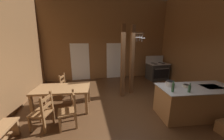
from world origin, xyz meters
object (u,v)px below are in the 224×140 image
stockpot_on_counter (170,83)px  mixing_bowl_on_counter (186,86)px  kitchen_island (194,101)px  stove_range (157,71)px  dining_table (63,90)px  bottle_tall_on_counter (189,89)px  bottle_short_on_counter (173,87)px  ladderback_chair_at_table_end (69,110)px  ladderback_chair_near_window (66,86)px  ladderback_chair_by_post (43,112)px

stockpot_on_counter → mixing_bowl_on_counter: 0.46m
kitchen_island → stove_range: 3.57m
dining_table → bottle_tall_on_counter: 3.70m
bottle_short_on_counter → kitchen_island: bearing=8.8°
stove_range → stockpot_on_counter: (-1.62, -3.22, 0.51)m
mixing_bowl_on_counter → ladderback_chair_at_table_end: bearing=176.4°
stove_range → dining_table: bearing=-154.9°
dining_table → stockpot_on_counter: bearing=-17.0°
ladderback_chair_at_table_end → bottle_tall_on_counter: 3.17m
mixing_bowl_on_counter → bottle_tall_on_counter: bottle_tall_on_counter is taller
bottle_tall_on_counter → ladderback_chair_near_window: bearing=145.7°
ladderback_chair_near_window → mixing_bowl_on_counter: (3.62, -2.00, 0.49)m
ladderback_chair_by_post → ladderback_chair_at_table_end: (0.64, -0.05, 0.00)m
ladderback_chair_near_window → ladderback_chair_by_post: size_ratio=1.00×
ladderback_chair_near_window → stockpot_on_counter: 3.72m
dining_table → bottle_tall_on_counter: size_ratio=7.28×
ladderback_chair_near_window → bottle_short_on_counter: bearing=-36.3°
ladderback_chair_at_table_end → bottle_short_on_counter: bearing=-8.9°
ladderback_chair_at_table_end → stockpot_on_counter: stockpot_on_counter is taller
bottle_short_on_counter → mixing_bowl_on_counter: bearing=18.8°
ladderback_chair_near_window → ladderback_chair_at_table_end: (0.33, -1.79, 0.00)m
ladderback_chair_by_post → bottle_short_on_counter: size_ratio=3.09×
bottle_tall_on_counter → bottle_short_on_counter: (-0.40, 0.11, 0.02)m
kitchen_island → stove_range: stove_range is taller
ladderback_chair_at_table_end → bottle_short_on_counter: 2.77m
stove_range → dining_table: size_ratio=0.74×
stockpot_on_counter → bottle_short_on_counter: 0.42m
stockpot_on_counter → bottle_tall_on_counter: size_ratio=1.25×
ladderback_chair_by_post → stove_range: bearing=31.3°
dining_table → kitchen_island: bearing=-17.2°
ladderback_chair_at_table_end → ladderback_chair_near_window: bearing=100.4°
stockpot_on_counter → mixing_bowl_on_counter: size_ratio=1.55×
mixing_bowl_on_counter → bottle_short_on_counter: (-0.61, -0.21, 0.09)m
stove_range → dining_table: (-4.79, -2.25, 0.17)m
ladderback_chair_near_window → bottle_short_on_counter: size_ratio=3.09×
ladderback_chair_by_post → stockpot_on_counter: 3.55m
stove_range → bottle_tall_on_counter: size_ratio=5.37×
ladderback_chair_by_post → stockpot_on_counter: (3.51, -0.09, 0.54)m
ladderback_chair_at_table_end → bottle_tall_on_counter: size_ratio=3.86×
kitchen_island → bottle_short_on_counter: (-0.91, -0.14, 0.58)m
ladderback_chair_near_window → ladderback_chair_by_post: 1.77m
stove_range → dining_table: 5.29m
bottle_short_on_counter → ladderback_chair_at_table_end: bearing=171.1°
stockpot_on_counter → ladderback_chair_near_window: bearing=150.1°
stove_range → stockpot_on_counter: 3.64m
ladderback_chair_near_window → bottle_tall_on_counter: size_ratio=3.86×
mixing_bowl_on_counter → bottle_short_on_counter: bearing=-161.2°
stove_range → ladderback_chair_at_table_end: 5.50m
stove_range → ladderback_chair_near_window: 5.01m
dining_table → stockpot_on_counter: 3.33m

